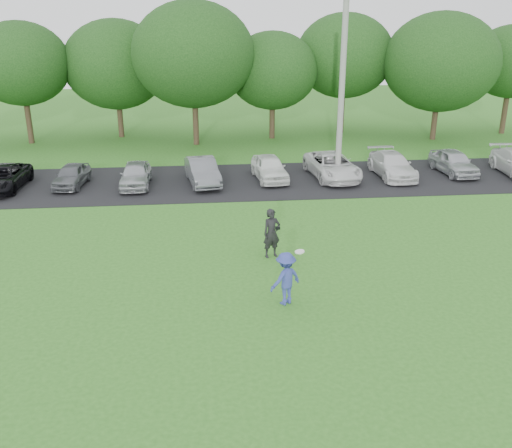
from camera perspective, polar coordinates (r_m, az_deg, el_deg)
The scene contains 7 objects.
ground at distance 16.40m, azimuth 1.22°, elevation -8.57°, with size 100.00×100.00×0.00m, color #306F1F.
parking_lot at distance 28.41m, azimuth -1.90°, elevation 4.30°, with size 32.00×6.50×0.03m, color black.
utility_pole at distance 27.97m, azimuth 8.58°, elevation 13.36°, with size 0.28×0.28×9.13m, color gray.
frisbee_player at distance 16.40m, azimuth 2.98°, elevation -5.46°, with size 1.18×1.04×1.76m.
camera_bystander at distance 19.43m, azimuth 1.58°, elevation -0.93°, with size 0.73×0.59×1.73m.
parked_cars at distance 28.34m, azimuth 1.18°, elevation 5.54°, with size 30.45×4.84×1.23m.
tree_row at distance 37.24m, azimuth -0.64°, elevation 15.88°, with size 42.39×9.85×8.64m.
Camera 1 is at (-1.76, -14.21, 8.01)m, focal length 40.00 mm.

